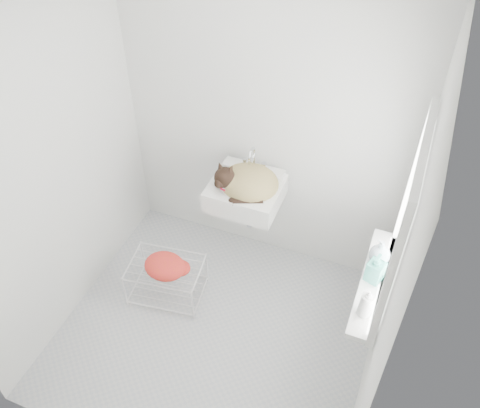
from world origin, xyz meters
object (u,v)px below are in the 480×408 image
at_px(wire_rack, 167,280).
at_px(bottle_b, 373,279).
at_px(bottle_a, 364,314).
at_px(sink, 246,185).
at_px(cat, 246,182).
at_px(bottle_c, 378,261).

bearing_deg(wire_rack, bottle_b, 0.04).
bearing_deg(bottle_a, sink, 142.19).
relative_size(cat, wire_rack, 0.88).
height_order(cat, wire_rack, cat).
distance_m(cat, bottle_c, 1.09).
bearing_deg(cat, sink, 117.40).
bearing_deg(bottle_c, bottle_b, -90.00).
xyz_separation_m(wire_rack, bottle_b, (1.49, 0.00, 0.70)).
height_order(sink, cat, cat).
distance_m(cat, bottle_b, 1.15).
xyz_separation_m(sink, bottle_b, (1.04, -0.54, 0.00)).
bearing_deg(wire_rack, cat, 48.49).
relative_size(sink, wire_rack, 0.97).
bearing_deg(bottle_b, bottle_a, -90.00).
relative_size(sink, bottle_b, 2.45).
xyz_separation_m(bottle_a, bottle_c, (0.00, 0.43, 0.00)).
distance_m(bottle_b, bottle_c, 0.16).
bearing_deg(bottle_b, bottle_c, 90.00).
xyz_separation_m(sink, wire_rack, (-0.45, -0.54, -0.70)).
xyz_separation_m(sink, bottle_c, (1.04, -0.38, 0.00)).
distance_m(cat, bottle_a, 1.30).
height_order(sink, bottle_a, sink).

